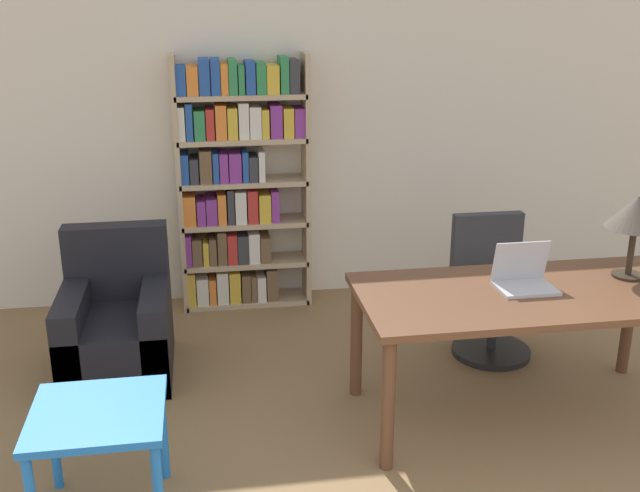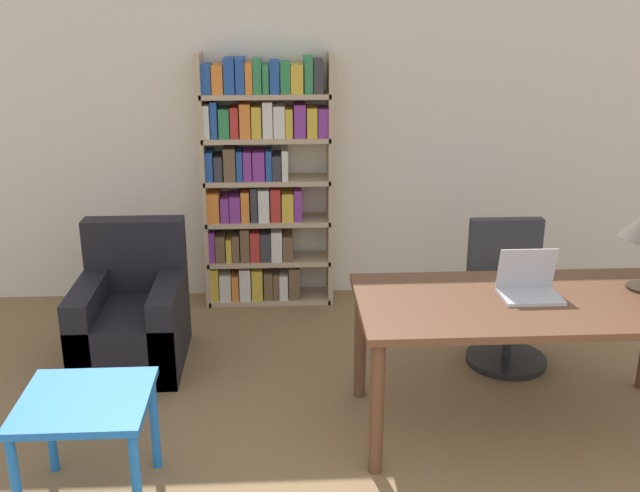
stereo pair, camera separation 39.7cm
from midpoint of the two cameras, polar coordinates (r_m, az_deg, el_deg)
The scene contains 8 objects.
wall_back at distance 5.75m, azimuth -0.55°, elevation 9.39°, with size 8.00×0.06×2.70m.
desk at distance 4.17m, azimuth 12.91°, elevation -4.53°, with size 1.85×0.87×0.76m.
laptop at distance 4.16m, azimuth 12.66°, elevation -2.44°, with size 0.31×0.24×0.25m.
table_lamp at distance 4.40m, azimuth 20.63°, elevation 2.25°, with size 0.33×0.33×0.47m.
office_chair at distance 5.01m, azimuth 10.73°, elevation -3.56°, with size 0.52×0.52×0.91m.
side_table_blue at distance 3.59m, azimuth -19.67°, elevation -12.98°, with size 0.58×0.57×0.55m.
armchair at distance 4.93m, azimuth -17.44°, elevation -6.09°, with size 0.65×0.79×0.88m.
bookshelf at distance 5.58m, azimuth -8.40°, elevation 4.69°, with size 0.97×0.28×1.88m.
Camera 1 is at (-1.06, -1.06, 2.27)m, focal length 42.00 mm.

